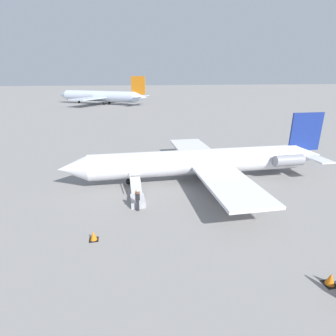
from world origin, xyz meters
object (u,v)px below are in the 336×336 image
object	(u,v)px
airplane_main	(206,161)
airplane_taxiing_distant	(101,96)
passenger	(138,198)
boarding_stairs	(137,197)

from	to	relation	value
airplane_main	airplane_taxiing_distant	xyz separation A→B (m)	(12.29, -78.50, 1.03)
airplane_main	passenger	bearing A→B (deg)	36.83
boarding_stairs	airplane_main	bearing A→B (deg)	-61.80
airplane_taxiing_distant	boarding_stairs	distance (m)	82.27
airplane_main	airplane_taxiing_distant	world-z (taller)	airplane_taxiing_distant
passenger	airplane_main	bearing A→B (deg)	-53.17
airplane_main	boarding_stairs	xyz separation A→B (m)	(7.05, 3.56, -1.51)
airplane_main	passenger	world-z (taller)	airplane_main
airplane_main	passenger	xyz separation A→B (m)	(7.15, 5.08, -0.87)
boarding_stairs	passenger	bearing A→B (deg)	177.79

